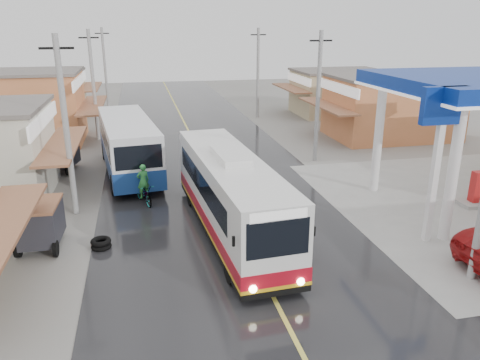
{
  "coord_description": "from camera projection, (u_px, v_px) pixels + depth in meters",
  "views": [
    {
      "loc": [
        -3.81,
        -12.23,
        8.39
      ],
      "look_at": [
        0.23,
        6.42,
        1.97
      ],
      "focal_mm": 35.0,
      "sensor_mm": 36.0,
      "label": 1
    }
  ],
  "objects": [
    {
      "name": "coach_bus",
      "position": [
        230.0,
        195.0,
        19.22
      ],
      "size": [
        3.25,
        11.35,
        3.5
      ],
      "rotation": [
        0.0,
        0.0,
        0.07
      ],
      "color": "silver",
      "rests_on": "road"
    },
    {
      "name": "tricycle_near",
      "position": [
        40.0,
        222.0,
        18.15
      ],
      "size": [
        1.65,
        2.44,
        1.83
      ],
      "rotation": [
        0.0,
        0.0,
        -0.04
      ],
      "color": "#26262D",
      "rests_on": "ground"
    },
    {
      "name": "utility_poles_right",
      "position": [
        315.0,
        160.0,
        30.06
      ],
      "size": [
        1.6,
        36.0,
        8.0
      ],
      "primitive_type": null,
      "color": "gray",
      "rests_on": "ground"
    },
    {
      "name": "shopfronts_right",
      "position": [
        454.0,
        166.0,
        28.89
      ],
      "size": [
        11.0,
        44.0,
        4.8
      ],
      "primitive_type": null,
      "color": "beige",
      "rests_on": "ground"
    },
    {
      "name": "cyclist",
      "position": [
        144.0,
        191.0,
        22.64
      ],
      "size": [
        1.27,
        2.03,
        2.06
      ],
      "rotation": [
        0.0,
        0.0,
        0.34
      ],
      "color": "black",
      "rests_on": "ground"
    },
    {
      "name": "second_bus",
      "position": [
        128.0,
        145.0,
        26.9
      ],
      "size": [
        3.75,
        9.91,
        3.21
      ],
      "rotation": [
        0.0,
        0.0,
        0.12
      ],
      "color": "silver",
      "rests_on": "road"
    },
    {
      "name": "tyre_stack",
      "position": [
        101.0,
        244.0,
        18.27
      ],
      "size": [
        0.79,
        0.79,
        0.41
      ],
      "color": "black",
      "rests_on": "ground"
    },
    {
      "name": "tricycle_far",
      "position": [
        62.0,
        154.0,
        27.74
      ],
      "size": [
        2.03,
        2.64,
        1.81
      ],
      "rotation": [
        0.0,
        0.0,
        -0.24
      ],
      "color": "#26262D",
      "rests_on": "ground"
    },
    {
      "name": "road",
      "position": [
        207.0,
        167.0,
        28.66
      ],
      "size": [
        12.0,
        90.0,
        0.02
      ],
      "primitive_type": "cube",
      "color": "black",
      "rests_on": "ground"
    },
    {
      "name": "ground",
      "position": [
        276.0,
        303.0,
        14.76
      ],
      "size": [
        120.0,
        120.0,
        0.0
      ],
      "primitive_type": "plane",
      "color": "slate",
      "rests_on": "ground"
    },
    {
      "name": "centre_line",
      "position": [
        207.0,
        167.0,
        28.65
      ],
      "size": [
        0.15,
        90.0,
        0.01
      ],
      "primitive_type": "cube",
      "color": "#D8CC4C",
      "rests_on": "road"
    },
    {
      "name": "utility_poles_left",
      "position": [
        90.0,
        170.0,
        28.18
      ],
      "size": [
        1.6,
        50.0,
        8.0
      ],
      "primitive_type": null,
      "color": "gray",
      "rests_on": "ground"
    }
  ]
}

